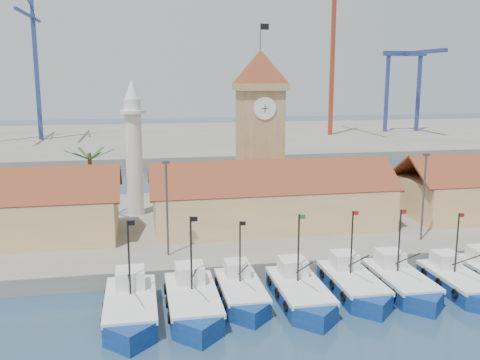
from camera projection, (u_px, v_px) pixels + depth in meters
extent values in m
plane|color=navy|center=(333.00, 314.00, 41.50)|extent=(400.00, 400.00, 0.00)
cube|color=gray|center=(263.00, 223.00, 64.50)|extent=(140.00, 32.00, 1.50)
cube|color=gray|center=(192.00, 139.00, 147.38)|extent=(240.00, 80.00, 2.00)
cube|color=navy|center=(131.00, 311.00, 40.73)|extent=(3.78, 8.56, 1.95)
cube|color=navy|center=(130.00, 338.00, 36.61)|extent=(3.78, 3.78, 1.95)
cube|color=silver|center=(130.00, 299.00, 40.55)|extent=(3.86, 8.80, 0.38)
cube|color=silver|center=(130.00, 278.00, 42.44)|extent=(2.27, 2.38, 1.51)
cylinder|color=black|center=(129.00, 259.00, 40.49)|extent=(0.15, 0.15, 6.05)
cube|color=black|center=(131.00, 223.00, 40.00)|extent=(0.54, 0.02, 0.38)
cube|color=navy|center=(193.00, 306.00, 41.69)|extent=(3.80, 8.60, 1.95)
cube|color=navy|center=(199.00, 331.00, 37.54)|extent=(3.80, 3.80, 1.95)
cube|color=silver|center=(193.00, 294.00, 41.50)|extent=(3.87, 8.83, 0.38)
cube|color=silver|center=(190.00, 274.00, 43.40)|extent=(2.28, 2.39, 1.52)
cylinder|color=black|center=(191.00, 254.00, 41.44)|extent=(0.15, 0.15, 6.08)
cube|color=black|center=(194.00, 219.00, 40.95)|extent=(0.54, 0.02, 0.38)
cube|color=navy|center=(241.00, 295.00, 43.86)|extent=(3.32, 7.50, 1.70)
cube|color=navy|center=(250.00, 315.00, 40.25)|extent=(3.31, 3.31, 1.70)
cube|color=silver|center=(241.00, 285.00, 43.70)|extent=(3.38, 7.71, 0.33)
cube|color=silver|center=(237.00, 269.00, 45.36)|extent=(1.99, 2.08, 1.33)
cylinder|color=black|center=(240.00, 253.00, 43.65)|extent=(0.13, 0.13, 5.30)
cube|color=black|center=(243.00, 223.00, 43.22)|extent=(0.47, 0.02, 0.33)
cube|color=navy|center=(299.00, 296.00, 43.60)|extent=(3.63, 8.22, 1.87)
cube|color=navy|center=(316.00, 318.00, 39.64)|extent=(3.63, 3.63, 1.87)
cube|color=silver|center=(300.00, 285.00, 43.42)|extent=(3.70, 8.44, 0.36)
cube|color=silver|center=(293.00, 267.00, 45.24)|extent=(2.18, 2.28, 1.45)
cylinder|color=black|center=(298.00, 249.00, 43.36)|extent=(0.15, 0.15, 5.81)
cube|color=#197226|center=(302.00, 217.00, 42.89)|extent=(0.52, 0.02, 0.36)
cube|color=navy|center=(352.00, 287.00, 45.38)|extent=(3.55, 8.02, 1.82)
cube|color=navy|center=(372.00, 307.00, 41.51)|extent=(3.55, 3.55, 1.82)
cube|color=silver|center=(353.00, 277.00, 45.21)|extent=(3.62, 8.25, 0.35)
cube|color=silver|center=(344.00, 260.00, 46.98)|extent=(2.13, 2.23, 1.42)
cylinder|color=black|center=(352.00, 243.00, 45.15)|extent=(0.14, 0.14, 5.67)
cube|color=#A5140F|center=(356.00, 213.00, 44.69)|extent=(0.51, 0.02, 0.35)
cube|color=navy|center=(400.00, 285.00, 45.87)|extent=(3.54, 8.01, 1.82)
cube|color=navy|center=(424.00, 304.00, 42.01)|extent=(3.54, 3.54, 1.82)
cube|color=silver|center=(400.00, 275.00, 45.70)|extent=(3.61, 8.23, 0.35)
cube|color=silver|center=(390.00, 258.00, 47.47)|extent=(2.12, 2.23, 1.42)
cylinder|color=black|center=(399.00, 242.00, 45.64)|extent=(0.14, 0.14, 5.66)
cube|color=#A5140F|center=(404.00, 212.00, 45.18)|extent=(0.51, 0.02, 0.35)
cube|color=navy|center=(457.00, 285.00, 45.89)|extent=(3.39, 7.66, 1.74)
cube|color=silver|center=(458.00, 276.00, 45.73)|extent=(3.45, 7.87, 0.34)
cube|color=silver|center=(446.00, 260.00, 47.43)|extent=(2.03, 2.13, 1.35)
cylinder|color=black|center=(457.00, 244.00, 45.67)|extent=(0.14, 0.14, 5.42)
cube|color=#A5140F|center=(462.00, 215.00, 45.24)|extent=(0.48, 0.02, 0.34)
cube|color=#E3B97C|center=(271.00, 206.00, 60.07)|extent=(26.00, 10.00, 4.50)
cube|color=maroon|center=(277.00, 178.00, 56.94)|extent=(27.04, 5.13, 3.21)
cube|color=maroon|center=(266.00, 170.00, 61.76)|extent=(27.04, 5.13, 3.21)
cube|color=tan|center=(260.00, 153.00, 64.85)|extent=(5.00, 5.00, 15.00)
cube|color=tan|center=(260.00, 87.00, 63.33)|extent=(5.80, 5.80, 0.80)
pyramid|color=maroon|center=(260.00, 67.00, 62.89)|extent=(5.80, 5.80, 4.00)
cylinder|color=white|center=(265.00, 108.00, 61.33)|extent=(2.60, 0.15, 2.60)
cube|color=black|center=(265.00, 108.00, 61.26)|extent=(0.08, 0.02, 1.00)
cube|color=black|center=(265.00, 108.00, 61.26)|extent=(0.80, 0.02, 0.08)
cylinder|color=#3F3F44|center=(260.00, 36.00, 62.22)|extent=(0.10, 0.10, 3.00)
cube|color=black|center=(265.00, 27.00, 62.10)|extent=(1.00, 0.03, 0.70)
cylinder|color=silver|center=(134.00, 158.00, 64.13)|extent=(2.00, 2.00, 14.00)
cylinder|color=silver|center=(132.00, 112.00, 63.08)|extent=(3.00, 3.00, 0.40)
cone|color=silver|center=(132.00, 89.00, 62.58)|extent=(1.80, 1.80, 2.40)
cylinder|color=brown|center=(91.00, 187.00, 61.87)|extent=(0.44, 0.44, 8.00)
cube|color=#205C1F|center=(102.00, 154.00, 61.39)|extent=(2.80, 0.35, 1.18)
cube|color=#205C1F|center=(96.00, 153.00, 62.44)|extent=(1.71, 2.60, 1.18)
cube|color=#205C1F|center=(84.00, 153.00, 62.18)|extent=(1.71, 2.60, 1.18)
cube|color=#205C1F|center=(77.00, 155.00, 60.88)|extent=(2.80, 0.35, 1.18)
cube|color=#205C1F|center=(82.00, 156.00, 59.84)|extent=(1.71, 2.60, 1.18)
cube|color=#205C1F|center=(95.00, 156.00, 60.10)|extent=(1.71, 2.60, 1.18)
cylinder|color=#3F3F44|center=(167.00, 209.00, 49.73)|extent=(0.20, 0.20, 9.00)
cube|color=#3F3F44|center=(166.00, 162.00, 48.89)|extent=(0.70, 0.25, 0.25)
cylinder|color=#3F3F44|center=(424.00, 197.00, 54.48)|extent=(0.20, 0.20, 9.00)
cube|color=#3F3F44|center=(426.00, 155.00, 53.64)|extent=(0.70, 0.25, 0.25)
cube|color=navy|center=(37.00, 78.00, 135.09)|extent=(1.00, 1.00, 31.32)
cube|color=navy|center=(26.00, 14.00, 123.77)|extent=(0.60, 22.06, 0.60)
cube|color=navy|center=(36.00, 20.00, 137.10)|extent=(0.60, 10.00, 0.60)
cube|color=#A53319|center=(332.00, 63.00, 145.59)|extent=(1.00, 1.00, 39.07)
cube|color=navy|center=(387.00, 94.00, 155.49)|extent=(0.90, 0.90, 22.00)
cube|color=navy|center=(418.00, 94.00, 157.31)|extent=(0.90, 0.90, 22.00)
cube|color=navy|center=(405.00, 53.00, 154.19)|extent=(13.00, 1.40, 1.40)
cube|color=navy|center=(423.00, 52.00, 144.55)|extent=(1.40, 22.00, 1.00)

